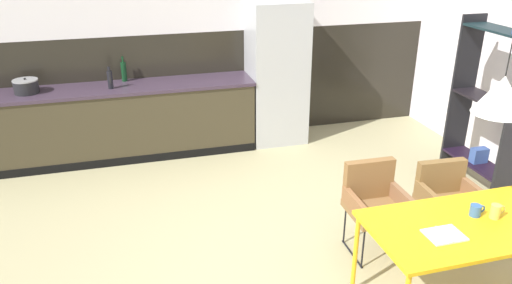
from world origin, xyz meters
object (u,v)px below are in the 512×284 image
bottle_spice_small (124,71)px  bottle_wine_green (110,79)px  open_book (444,235)px  cooking_pot (26,86)px  refrigerator_column (277,73)px  dining_table (479,227)px  mug_white_ceramic (476,210)px  open_shelf_unit (491,104)px  armchair_head_of_table (374,197)px  mug_dark_espresso (496,211)px  pendant_lamp_over_table_near (502,95)px  armchair_near_window (446,193)px

bottle_spice_small → bottle_wine_green: size_ratio=1.18×
open_book → cooking_pot: bearing=130.5°
open_book → refrigerator_column: bearing=90.8°
cooking_pot → bottle_spice_small: size_ratio=0.90×
dining_table → mug_white_ceramic: mug_white_ceramic is taller
bottle_spice_small → open_shelf_unit: (3.70, -2.09, -0.08)m
armchair_head_of_table → mug_dark_espresso: mug_dark_espresso is taller
open_book → pendant_lamp_over_table_near: size_ratio=0.20×
refrigerator_column → cooking_pot: (-3.03, 0.01, 0.07)m
refrigerator_column → mug_dark_espresso: 3.54m
armchair_head_of_table → refrigerator_column: bearing=-87.6°
dining_table → bottle_wine_green: (-2.51, 3.45, 0.34)m
refrigerator_column → cooking_pot: size_ratio=6.52×
cooking_pot → bottle_spice_small: bottle_spice_small is taller
mug_white_ceramic → bottle_wine_green: bottle_wine_green is taller
bottle_spice_small → open_shelf_unit: open_shelf_unit is taller
mug_white_ceramic → armchair_near_window: bearing=67.1°
refrigerator_column → pendant_lamp_over_table_near: 3.57m
refrigerator_column → armchair_near_window: size_ratio=2.45×
refrigerator_column → armchair_near_window: 2.85m
refrigerator_column → open_shelf_unit: bearing=-46.5°
armchair_head_of_table → open_shelf_unit: bearing=-154.6°
armchair_near_window → bottle_spice_small: size_ratio=2.40×
pendant_lamp_over_table_near → bottle_spice_small: bearing=122.4°
mug_dark_espresso → refrigerator_column: bearing=98.8°
open_book → bottle_wine_green: bearing=121.2°
open_shelf_unit → bottle_wine_green: bearing=-115.0°
pendant_lamp_over_table_near → cooking_pot: bearing=134.7°
mug_white_ceramic → bottle_spice_small: (-2.35, 3.65, 0.26)m
open_book → pendant_lamp_over_table_near: (0.36, 0.13, 0.93)m
dining_table → mug_dark_espresso: (0.13, 0.01, 0.10)m
pendant_lamp_over_table_near → armchair_head_of_table: bearing=113.9°
dining_table → bottle_spice_small: 4.41m
bottle_spice_small → bottle_wine_green: bottle_spice_small is taller
armchair_head_of_table → pendant_lamp_over_table_near: size_ratio=0.62×
mug_dark_espresso → open_shelf_unit: size_ratio=0.06×
cooking_pot → open_shelf_unit: bearing=-21.4°
mug_white_ceramic → bottle_spice_small: 4.35m
bottle_spice_small → bottle_wine_green: bearing=-121.0°
mug_white_ceramic → bottle_spice_small: bottle_spice_small is taller
open_book → cooking_pot: cooking_pot is taller
armchair_near_window → cooking_pot: cooking_pot is taller
open_book → bottle_spice_small: size_ratio=0.81×
open_book → bottle_wine_green: 4.14m
armchair_near_window → armchair_head_of_table: 0.69m
mug_white_ceramic → pendant_lamp_over_table_near: bearing=-108.8°
refrigerator_column → mug_white_ceramic: 3.46m
armchair_near_window → mug_dark_espresso: bearing=80.1°
open_book → armchair_head_of_table: bearing=90.3°
pendant_lamp_over_table_near → refrigerator_column: bearing=96.8°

